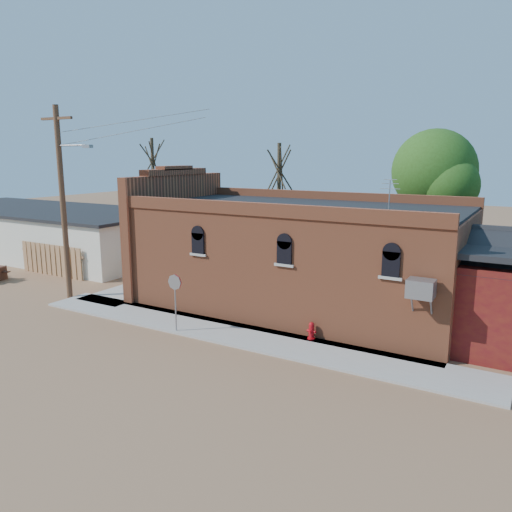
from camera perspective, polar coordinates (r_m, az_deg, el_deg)
The scene contains 13 objects.
ground at distance 19.49m, azimuth -7.52°, elevation -9.00°, with size 120.00×120.00×0.00m, color brown.
sidewalk_south at distance 19.35m, azimuth -2.31°, elevation -8.93°, with size 19.00×2.20×0.08m, color #9E9991.
sidewalk_west at distance 27.74m, azimuth -10.31°, elevation -2.78°, with size 2.60×10.00×0.08m, color #9E9991.
brick_bar at distance 22.52m, azimuth 4.22°, elevation 0.07°, with size 16.40×7.97×6.30m.
storage_building at distance 37.99m, azimuth -23.18°, elevation 2.71°, with size 20.40×8.40×3.17m.
wood_fence at distance 30.73m, azimuth -22.35°, elevation -0.43°, with size 5.20×0.10×1.80m, color olive, non-canonical shape.
utility_pole at distance 24.97m, azimuth -21.16°, elevation 6.09°, with size 3.12×0.26×9.00m.
tree_bare_near at distance 30.88m, azimuth 2.66°, elevation 9.95°, with size 2.80×2.80×7.65m.
tree_bare_far at distance 38.00m, azimuth -11.74°, elevation 10.61°, with size 2.80×2.80×8.16m.
tree_leafy at distance 28.39m, azimuth 19.70°, elevation 9.11°, with size 4.40×4.40×8.15m.
fire_hydrant at distance 18.76m, azimuth 6.35°, elevation -8.49°, with size 0.37×0.34×0.65m.
stop_sign at distance 19.34m, azimuth -9.25°, elevation -3.58°, with size 0.61×0.07×2.25m.
trash_barrel at distance 25.81m, azimuth -13.46°, elevation -3.04°, with size 0.48×0.48×0.75m, color navy.
Camera 1 is at (11.26, -14.38, 6.79)m, focal length 35.00 mm.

